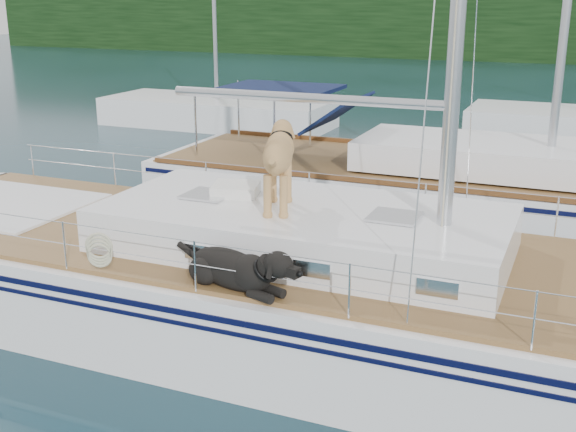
% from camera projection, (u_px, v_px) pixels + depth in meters
% --- Properties ---
extents(ground, '(120.00, 120.00, 0.00)m').
position_uv_depth(ground, '(250.00, 325.00, 10.08)').
color(ground, black).
rests_on(ground, ground).
extents(tree_line, '(90.00, 3.00, 6.00)m').
position_uv_depth(tree_line, '(538.00, 16.00, 48.84)').
color(tree_line, black).
rests_on(tree_line, ground).
extents(shore_bank, '(92.00, 1.00, 1.20)m').
position_uv_depth(shore_bank, '(535.00, 51.00, 50.60)').
color(shore_bank, '#595147').
rests_on(shore_bank, ground).
extents(main_sailboat, '(12.00, 3.86, 14.01)m').
position_uv_depth(main_sailboat, '(255.00, 281.00, 9.83)').
color(main_sailboat, white).
rests_on(main_sailboat, ground).
extents(neighbor_sailboat, '(11.00, 3.50, 13.30)m').
position_uv_depth(neighbor_sailboat, '(426.00, 191.00, 14.57)').
color(neighbor_sailboat, white).
rests_on(neighbor_sailboat, ground).
extents(bg_boat_west, '(8.00, 3.00, 11.65)m').
position_uv_depth(bg_boat_west, '(217.00, 113.00, 25.25)').
color(bg_boat_west, white).
rests_on(bg_boat_west, ground).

